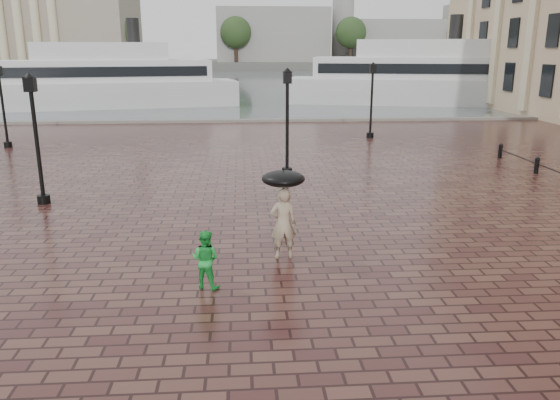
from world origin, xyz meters
The scene contains 13 objects.
ground centered at (0.00, 0.00, 0.00)m, with size 300.00×300.00×0.00m, color #351918.
harbour_water centered at (0.00, 92.00, 0.00)m, with size 240.00×240.00×0.00m, color #475256.
quay_edge centered at (0.00, 32.00, 0.00)m, with size 80.00×0.60×0.30m, color slate.
far_shore centered at (0.00, 160.00, 1.00)m, with size 300.00×60.00×2.00m, color #4C4C47.
museum centered at (-55.00, 144.61, 13.91)m, with size 57.00×32.50×26.00m.
distant_skyline centered at (48.14, 150.00, 9.45)m, with size 102.50×22.00×33.00m.
far_trees centered at (0.00, 138.00, 9.42)m, with size 188.00×8.00×13.50m.
street_lamps centered at (-1.50, 17.50, 2.33)m, with size 21.44×14.44×4.40m.
adult_pedestrian centered at (2.08, 4.20, 0.94)m, with size 0.69×0.45×1.88m, color tan.
child_pedestrian centered at (0.18, 2.47, 0.69)m, with size 0.67×0.52×1.37m, color green.
ferry_near centered at (-11.72, 43.99, 2.42)m, with size 25.26×10.78×8.06m.
ferry_far centered at (18.74, 44.92, 2.54)m, with size 26.55×12.24×8.47m.
umbrella centered at (2.08, 4.20, 2.12)m, with size 1.10×1.10×1.19m.
Camera 1 is at (1.06, -9.18, 5.28)m, focal length 35.00 mm.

